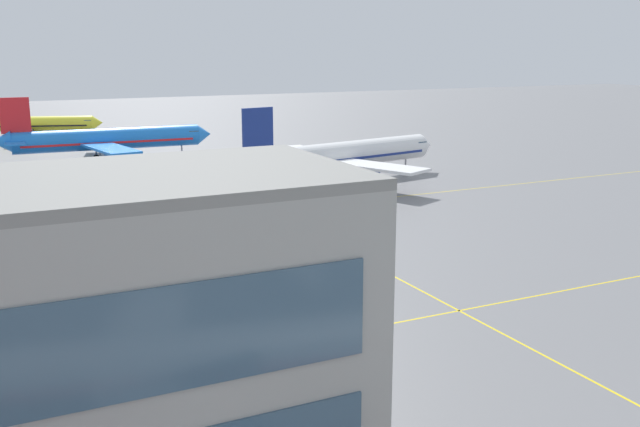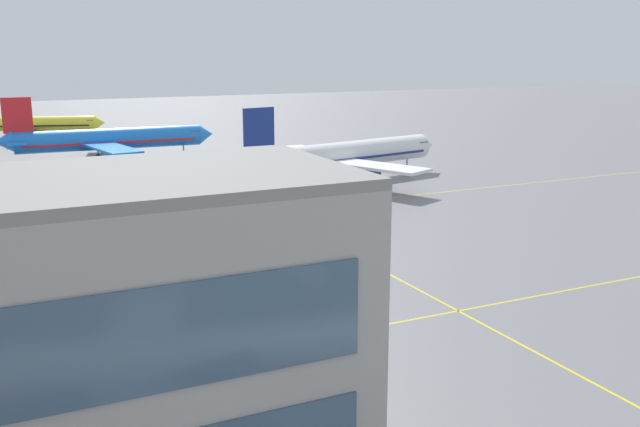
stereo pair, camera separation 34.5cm
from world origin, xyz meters
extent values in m
cylinder|color=#5BB7E5|center=(-21.45, 53.88, 3.87)|extent=(30.14, 10.78, 3.58)
cone|color=#5BB7E5|center=(-5.63, 49.93, 3.87)|extent=(3.23, 4.00, 3.51)
cube|color=#5BB7E5|center=(-24.31, 46.33, 3.30)|extent=(5.40, 14.31, 0.38)
cube|color=#5BB7E5|center=(-20.43, 61.88, 3.30)|extent=(10.61, 14.86, 0.38)
cylinder|color=#5BB7E5|center=(-22.46, 49.07, 2.07)|extent=(3.59, 2.70, 1.98)
cylinder|color=#5BB7E5|center=(-20.08, 58.59, 2.07)|extent=(3.59, 2.70, 1.98)
cube|color=#385166|center=(-7.73, 50.45, 4.38)|extent=(2.44, 3.61, 0.66)
cube|color=navy|center=(-21.45, 53.88, 3.42)|extent=(27.81, 10.23, 0.34)
cylinder|color=#99999E|center=(-9.56, 50.91, 1.56)|extent=(0.26, 0.26, 1.56)
cylinder|color=black|center=(-9.56, 50.91, 0.52)|extent=(1.11, 0.66, 1.04)
cylinder|color=#99999E|center=(-23.88, 51.95, 1.56)|extent=(0.26, 0.26, 1.56)
cylinder|color=black|center=(-23.88, 51.95, 0.52)|extent=(1.11, 0.66, 1.04)
cylinder|color=#99999E|center=(-22.69, 56.71, 1.56)|extent=(0.26, 0.26, 1.56)
cylinder|color=black|center=(-22.69, 56.71, 0.52)|extent=(1.11, 0.66, 1.04)
cylinder|color=white|center=(18.40, 94.04, 4.30)|extent=(33.70, 10.50, 3.99)
cone|color=white|center=(36.19, 97.61, 4.30)|extent=(3.44, 4.37, 3.91)
cone|color=white|center=(0.30, 90.42, 4.72)|extent=(4.04, 4.37, 3.79)
cube|color=navy|center=(2.97, 90.95, 9.23)|extent=(5.01, 1.36, 6.29)
cube|color=white|center=(3.07, 87.76, 4.72)|extent=(4.36, 6.01, 0.25)
cube|color=white|center=(1.84, 93.94, 4.72)|extent=(4.36, 6.01, 0.25)
cube|color=white|center=(19.12, 85.09, 3.67)|extent=(11.24, 16.61, 0.42)
cube|color=white|center=(15.62, 102.58, 3.67)|extent=(5.64, 15.80, 0.42)
cylinder|color=navy|center=(19.68, 88.74, 2.31)|extent=(3.93, 2.86, 2.20)
cylinder|color=navy|center=(17.53, 99.43, 2.31)|extent=(3.93, 2.86, 2.20)
cube|color=#385166|center=(33.83, 97.13, 4.88)|extent=(2.57, 3.97, 0.73)
cube|color=navy|center=(18.40, 94.04, 3.80)|extent=(31.07, 10.01, 0.38)
cylinder|color=#99999E|center=(31.77, 96.72, 1.73)|extent=(0.29, 0.29, 1.73)
cylinder|color=black|center=(31.77, 96.72, 0.58)|extent=(1.22, 0.69, 1.15)
cylinder|color=#99999E|center=(16.88, 90.96, 1.73)|extent=(0.29, 0.29, 1.73)
cylinder|color=black|center=(16.88, 90.96, 0.58)|extent=(1.22, 0.69, 1.15)
cylinder|color=#99999E|center=(15.81, 96.31, 1.73)|extent=(0.29, 0.29, 1.73)
cylinder|color=black|center=(15.81, 96.31, 0.58)|extent=(1.22, 0.69, 1.15)
cylinder|color=blue|center=(-11.03, 130.67, 4.25)|extent=(33.28, 5.07, 3.94)
cone|color=blue|center=(6.89, 130.06, 4.25)|extent=(2.82, 3.95, 3.86)
cone|color=blue|center=(-29.27, 131.29, 4.66)|extent=(3.44, 3.85, 3.74)
cube|color=red|center=(-26.57, 131.20, 9.12)|extent=(4.99, 0.54, 6.22)
cube|color=blue|center=(-27.20, 128.11, 4.66)|extent=(3.50, 5.50, 0.25)
cube|color=blue|center=(-26.99, 134.33, 4.66)|extent=(3.50, 5.50, 0.25)
cube|color=blue|center=(-12.37, 121.90, 3.63)|extent=(8.02, 16.25, 0.41)
cube|color=blue|center=(-11.77, 139.51, 3.63)|extent=(8.98, 16.39, 0.41)
cylinder|color=blue|center=(-11.01, 125.28, 2.28)|extent=(3.60, 2.30, 2.18)
cylinder|color=blue|center=(-10.64, 136.05, 2.28)|extent=(3.60, 2.30, 2.18)
cube|color=#385166|center=(4.51, 130.14, 4.82)|extent=(1.99, 3.69, 0.73)
cube|color=red|center=(-11.03, 130.67, 3.76)|extent=(30.63, 5.02, 0.37)
cylinder|color=#99999E|center=(2.43, 130.21, 1.71)|extent=(0.29, 0.29, 1.71)
cylinder|color=black|center=(2.43, 130.21, 0.57)|extent=(1.16, 0.51, 1.14)
cylinder|color=#99999E|center=(-13.20, 128.05, 1.71)|extent=(0.29, 0.29, 1.71)
cylinder|color=black|center=(-13.20, 128.05, 0.57)|extent=(1.16, 0.51, 1.14)
cylinder|color=#99999E|center=(-13.01, 133.43, 1.71)|extent=(0.29, 0.29, 1.71)
cylinder|color=black|center=(-13.01, 133.43, 0.57)|extent=(1.16, 0.51, 1.14)
cylinder|color=yellow|center=(-21.27, 172.73, 3.58)|extent=(27.62, 11.63, 3.32)
cone|color=yellow|center=(-6.88, 168.15, 3.58)|extent=(3.15, 3.78, 3.25)
cube|color=yellow|center=(-24.35, 165.93, 3.05)|extent=(5.80, 13.47, 0.35)
cube|color=yellow|center=(-19.85, 180.06, 3.05)|extent=(10.42, 13.62, 0.35)
cylinder|color=black|center=(-22.48, 168.35, 1.92)|extent=(3.38, 2.65, 1.83)
cylinder|color=black|center=(-19.73, 177.00, 1.92)|extent=(3.38, 2.65, 1.83)
cube|color=#385166|center=(-8.79, 168.76, 4.06)|extent=(2.42, 3.38, 0.61)
cube|color=black|center=(-21.27, 172.73, 3.16)|extent=(25.50, 10.98, 0.31)
cylinder|color=#99999E|center=(-10.46, 169.29, 1.44)|extent=(0.24, 0.24, 1.44)
cylinder|color=black|center=(-10.46, 169.29, 0.48)|extent=(1.03, 0.67, 0.96)
cylinder|color=#99999E|center=(-23.62, 171.10, 1.44)|extent=(0.24, 0.24, 1.44)
cylinder|color=black|center=(-23.62, 171.10, 0.48)|extent=(1.03, 0.67, 0.96)
cylinder|color=#99999E|center=(-22.24, 175.42, 1.44)|extent=(0.24, 0.24, 1.44)
cylinder|color=black|center=(-22.24, 175.42, 0.48)|extent=(1.03, 0.67, 0.96)
cube|color=yellow|center=(0.00, 39.03, 0.00)|extent=(151.55, 0.20, 0.01)
cube|color=yellow|center=(0.00, 80.07, 0.00)|extent=(151.55, 0.20, 0.01)
cube|color=yellow|center=(0.00, 39.03, 0.00)|extent=(0.20, 135.41, 0.01)
camera|label=1|loc=(-34.28, -5.53, 20.81)|focal=40.60mm
camera|label=2|loc=(-33.97, -5.68, 20.81)|focal=40.60mm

